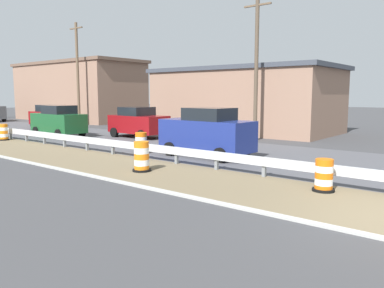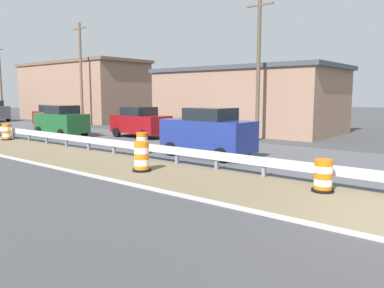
# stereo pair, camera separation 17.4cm
# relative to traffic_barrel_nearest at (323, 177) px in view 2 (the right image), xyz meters

# --- Properties ---
(traffic_barrel_nearest) EXTENTS (0.65, 0.65, 0.96)m
(traffic_barrel_nearest) POSITION_rel_traffic_barrel_nearest_xyz_m (0.00, 0.00, 0.00)
(traffic_barrel_nearest) COLOR orange
(traffic_barrel_nearest) RESTS_ON ground
(traffic_barrel_close) EXTENTS (0.69, 0.69, 1.12)m
(traffic_barrel_close) POSITION_rel_traffic_barrel_nearest_xyz_m (-1.29, 6.35, 0.08)
(traffic_barrel_close) COLOR orange
(traffic_barrel_close) RESTS_ON ground
(traffic_barrel_mid) EXTENTS (0.69, 0.69, 1.02)m
(traffic_barrel_mid) POSITION_rel_traffic_barrel_nearest_xyz_m (1.68, 9.49, 0.03)
(traffic_barrel_mid) COLOR orange
(traffic_barrel_mid) RESTS_ON ground
(traffic_barrel_far) EXTENTS (0.63, 0.63, 1.01)m
(traffic_barrel_far) POSITION_rel_traffic_barrel_nearest_xyz_m (0.10, 20.11, 0.02)
(traffic_barrel_far) COLOR orange
(traffic_barrel_far) RESTS_ON ground
(car_lead_near_lane) EXTENTS (2.09, 4.42, 2.24)m
(car_lead_near_lane) POSITION_rel_traffic_barrel_nearest_xyz_m (2.94, 6.49, 0.69)
(car_lead_near_lane) COLOR navy
(car_lead_near_lane) RESTS_ON ground
(car_trailing_far_lane) EXTENTS (2.05, 4.45, 2.11)m
(car_trailing_far_lane) POSITION_rel_traffic_barrel_nearest_xyz_m (3.48, 19.37, 0.62)
(car_trailing_far_lane) COLOR #195128
(car_trailing_far_lane) RESTS_ON ground
(car_distant_a) EXTENTS (2.23, 4.06, 2.01)m
(car_distant_a) POSITION_rel_traffic_barrel_nearest_xyz_m (6.52, 14.81, 0.57)
(car_distant_a) COLOR maroon
(car_distant_a) RESTS_ON ground
(car_distant_c) EXTENTS (2.07, 4.13, 1.97)m
(car_distant_c) POSITION_rel_traffic_barrel_nearest_xyz_m (6.52, 25.24, 0.55)
(car_distant_c) COLOR maroon
(car_distant_c) RESTS_ON ground
(roadside_shop_near) EXTENTS (7.32, 13.95, 4.83)m
(roadside_shop_near) POSITION_rel_traffic_barrel_nearest_xyz_m (14.60, 11.55, 2.00)
(roadside_shop_near) COLOR #93705B
(roadside_shop_near) RESTS_ON ground
(roadside_shop_far) EXTENTS (6.76, 16.06, 6.27)m
(roadside_shop_far) POSITION_rel_traffic_barrel_nearest_xyz_m (14.25, 32.55, 2.71)
(roadside_shop_far) COLOR #93705B
(roadside_shop_far) RESTS_ON ground
(utility_pole_near) EXTENTS (0.24, 1.80, 8.61)m
(utility_pole_near) POSITION_rel_traffic_barrel_nearest_xyz_m (9.86, 7.90, 4.03)
(utility_pole_near) COLOR brown
(utility_pole_near) RESTS_ON ground
(utility_pole_mid) EXTENTS (0.24, 1.80, 9.18)m
(utility_pole_mid) POSITION_rel_traffic_barrel_nearest_xyz_m (9.90, 26.20, 4.32)
(utility_pole_mid) COLOR brown
(utility_pole_mid) RESTS_ON ground
(utility_pole_far) EXTENTS (0.24, 1.80, 8.53)m
(utility_pole_far) POSITION_rel_traffic_barrel_nearest_xyz_m (10.27, 43.02, 3.99)
(utility_pole_far) COLOR brown
(utility_pole_far) RESTS_ON ground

